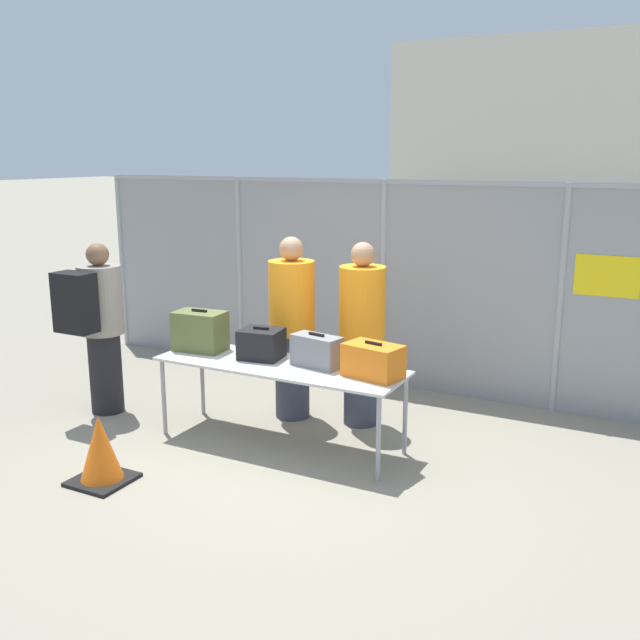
{
  "coord_description": "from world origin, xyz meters",
  "views": [
    {
      "loc": [
        3.01,
        -5.11,
        2.59
      ],
      "look_at": [
        -0.04,
        0.76,
        1.05
      ],
      "focal_mm": 40.0,
      "sensor_mm": 36.0,
      "label": 1
    }
  ],
  "objects_px": {
    "suitcase_black": "(261,344)",
    "security_worker_near": "(292,326)",
    "suitcase_orange": "(373,361)",
    "traveler_hooded": "(98,322)",
    "traffic_cone": "(101,451)",
    "suitcase_grey": "(317,351)",
    "utility_trailer": "(537,334)",
    "inspection_table": "(280,370)",
    "suitcase_olive": "(200,331)",
    "security_worker_far": "(362,332)"
  },
  "relations": [
    {
      "from": "suitcase_black",
      "to": "security_worker_near",
      "type": "height_order",
      "value": "security_worker_near"
    },
    {
      "from": "suitcase_orange",
      "to": "traveler_hooded",
      "type": "bearing_deg",
      "value": -176.06
    },
    {
      "from": "traveler_hooded",
      "to": "traffic_cone",
      "type": "relative_size",
      "value": 3.08
    },
    {
      "from": "suitcase_grey",
      "to": "utility_trailer",
      "type": "distance_m",
      "value": 3.89
    },
    {
      "from": "security_worker_near",
      "to": "suitcase_black",
      "type": "bearing_deg",
      "value": 92.87
    },
    {
      "from": "inspection_table",
      "to": "suitcase_olive",
      "type": "relative_size",
      "value": 4.63
    },
    {
      "from": "suitcase_black",
      "to": "suitcase_olive",
      "type": "bearing_deg",
      "value": -176.86
    },
    {
      "from": "traveler_hooded",
      "to": "traffic_cone",
      "type": "xyz_separation_m",
      "value": [
        1.13,
        -1.19,
        -0.7
      ]
    },
    {
      "from": "suitcase_olive",
      "to": "traveler_hooded",
      "type": "bearing_deg",
      "value": -168.94
    },
    {
      "from": "suitcase_olive",
      "to": "security_worker_far",
      "type": "bearing_deg",
      "value": 28.88
    },
    {
      "from": "security_worker_far",
      "to": "utility_trailer",
      "type": "distance_m",
      "value": 3.19
    },
    {
      "from": "security_worker_near",
      "to": "suitcase_orange",
      "type": "bearing_deg",
      "value": 154.24
    },
    {
      "from": "traveler_hooded",
      "to": "utility_trailer",
      "type": "distance_m",
      "value": 5.32
    },
    {
      "from": "traffic_cone",
      "to": "utility_trailer",
      "type": "bearing_deg",
      "value": 64.45
    },
    {
      "from": "utility_trailer",
      "to": "traffic_cone",
      "type": "relative_size",
      "value": 7.41
    },
    {
      "from": "traffic_cone",
      "to": "traveler_hooded",
      "type": "bearing_deg",
      "value": 133.54
    },
    {
      "from": "suitcase_black",
      "to": "traveler_hooded",
      "type": "height_order",
      "value": "traveler_hooded"
    },
    {
      "from": "traveler_hooded",
      "to": "utility_trailer",
      "type": "xyz_separation_m",
      "value": [
        3.57,
        3.91,
        -0.58
      ]
    },
    {
      "from": "suitcase_olive",
      "to": "traffic_cone",
      "type": "relative_size",
      "value": 0.88
    },
    {
      "from": "suitcase_orange",
      "to": "traveler_hooded",
      "type": "height_order",
      "value": "traveler_hooded"
    },
    {
      "from": "suitcase_olive",
      "to": "security_worker_far",
      "type": "xyz_separation_m",
      "value": [
        1.36,
        0.75,
        -0.02
      ]
    },
    {
      "from": "suitcase_orange",
      "to": "security_worker_far",
      "type": "height_order",
      "value": "security_worker_far"
    },
    {
      "from": "suitcase_black",
      "to": "utility_trailer",
      "type": "distance_m",
      "value": 4.11
    },
    {
      "from": "suitcase_orange",
      "to": "traffic_cone",
      "type": "height_order",
      "value": "suitcase_orange"
    },
    {
      "from": "utility_trailer",
      "to": "traffic_cone",
      "type": "height_order",
      "value": "utility_trailer"
    },
    {
      "from": "suitcase_black",
      "to": "suitcase_orange",
      "type": "height_order",
      "value": "suitcase_orange"
    },
    {
      "from": "security_worker_far",
      "to": "utility_trailer",
      "type": "xyz_separation_m",
      "value": [
        1.11,
        2.94,
        -0.55
      ]
    },
    {
      "from": "security_worker_near",
      "to": "utility_trailer",
      "type": "xyz_separation_m",
      "value": [
        1.8,
        3.09,
        -0.57
      ]
    },
    {
      "from": "inspection_table",
      "to": "traveler_hooded",
      "type": "relative_size",
      "value": 1.32
    },
    {
      "from": "suitcase_black",
      "to": "traffic_cone",
      "type": "bearing_deg",
      "value": -113.78
    },
    {
      "from": "security_worker_near",
      "to": "utility_trailer",
      "type": "distance_m",
      "value": 3.62
    },
    {
      "from": "traveler_hooded",
      "to": "suitcase_grey",
      "type": "bearing_deg",
      "value": -5.53
    },
    {
      "from": "security_worker_near",
      "to": "utility_trailer",
      "type": "height_order",
      "value": "security_worker_near"
    },
    {
      "from": "inspection_table",
      "to": "security_worker_far",
      "type": "xyz_separation_m",
      "value": [
        0.44,
        0.81,
        0.22
      ]
    },
    {
      "from": "suitcase_orange",
      "to": "traveler_hooded",
      "type": "relative_size",
      "value": 0.3
    },
    {
      "from": "suitcase_black",
      "to": "suitcase_orange",
      "type": "bearing_deg",
      "value": -2.6
    },
    {
      "from": "suitcase_black",
      "to": "suitcase_grey",
      "type": "height_order",
      "value": "suitcase_grey"
    },
    {
      "from": "security_worker_near",
      "to": "traffic_cone",
      "type": "height_order",
      "value": "security_worker_near"
    },
    {
      "from": "suitcase_black",
      "to": "inspection_table",
      "type": "bearing_deg",
      "value": -20.83
    },
    {
      "from": "suitcase_black",
      "to": "security_worker_far",
      "type": "height_order",
      "value": "security_worker_far"
    },
    {
      "from": "traffic_cone",
      "to": "security_worker_near",
      "type": "bearing_deg",
      "value": 72.48
    },
    {
      "from": "suitcase_olive",
      "to": "security_worker_far",
      "type": "distance_m",
      "value": 1.55
    },
    {
      "from": "suitcase_grey",
      "to": "traffic_cone",
      "type": "bearing_deg",
      "value": -129.91
    },
    {
      "from": "suitcase_grey",
      "to": "utility_trailer",
      "type": "height_order",
      "value": "suitcase_grey"
    },
    {
      "from": "suitcase_olive",
      "to": "suitcase_orange",
      "type": "bearing_deg",
      "value": -0.48
    },
    {
      "from": "suitcase_olive",
      "to": "utility_trailer",
      "type": "bearing_deg",
      "value": 56.24
    },
    {
      "from": "suitcase_olive",
      "to": "traffic_cone",
      "type": "xyz_separation_m",
      "value": [
        0.03,
        -1.41,
        -0.68
      ]
    },
    {
      "from": "security_worker_far",
      "to": "suitcase_olive",
      "type": "bearing_deg",
      "value": 49.54
    },
    {
      "from": "suitcase_olive",
      "to": "security_worker_far",
      "type": "height_order",
      "value": "security_worker_far"
    },
    {
      "from": "suitcase_grey",
      "to": "security_worker_far",
      "type": "distance_m",
      "value": 0.72
    }
  ]
}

